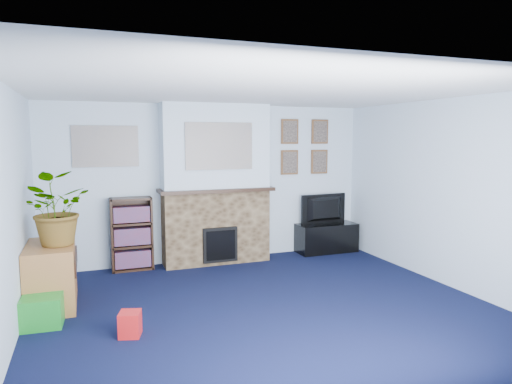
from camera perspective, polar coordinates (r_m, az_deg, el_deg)
name	(u,v)px	position (r m, az deg, el deg)	size (l,w,h in m)	color
floor	(266,309)	(5.27, 1.24, -14.36)	(5.00, 4.50, 0.01)	black
ceiling	(266,90)	(4.94, 1.31, 12.60)	(5.00, 4.50, 0.01)	white
wall_back	(212,183)	(7.09, -5.49, 1.09)	(5.00, 0.04, 2.40)	silver
wall_front	(399,250)	(3.03, 17.41, -6.91)	(5.00, 0.04, 2.40)	silver
wall_left	(8,216)	(4.66, -28.62, -2.68)	(0.04, 4.50, 2.40)	silver
wall_right	(447,193)	(6.32, 22.81, -0.10)	(0.04, 4.50, 2.40)	silver
chimney_breast	(216,186)	(6.89, -5.05, 0.81)	(1.72, 0.50, 2.40)	brown
collage_main	(219,146)	(6.65, -4.62, 5.74)	(1.00, 0.03, 0.68)	gray
collage_left	(106,146)	(6.80, -18.29, 5.44)	(0.90, 0.03, 0.58)	gray
portrait_tl	(290,132)	(7.48, 4.23, 7.54)	(0.30, 0.03, 0.40)	brown
portrait_tr	(320,132)	(7.72, 7.97, 7.47)	(0.30, 0.03, 0.40)	brown
portrait_bl	(289,162)	(7.49, 4.20, 3.72)	(0.30, 0.03, 0.40)	brown
portrait_br	(319,162)	(7.73, 7.91, 3.77)	(0.30, 0.03, 0.40)	brown
tv_stand	(326,238)	(7.75, 8.79, -5.76)	(1.00, 0.42, 0.48)	black
television	(326,209)	(7.68, 8.78, -2.13)	(0.85, 0.11, 0.49)	black
bookshelf	(132,235)	(6.84, -15.27, -5.25)	(0.58, 0.28, 1.05)	black
sideboard	(51,276)	(5.73, -24.21, -9.52)	(0.51, 0.91, 0.71)	#9D6332
potted_plant	(52,210)	(5.52, -24.11, -2.02)	(0.72, 0.63, 0.80)	#26661E
mantel_clock	(211,184)	(6.82, -5.59, 1.04)	(0.11, 0.06, 0.15)	gold
mantel_candle	(240,182)	(6.95, -1.99, 1.26)	(0.04, 0.04, 0.14)	#B2BFC6
mantel_teddy	(183,185)	(6.73, -9.12, 0.86)	(0.13, 0.13, 0.13)	slate
mantel_can	(258,183)	(7.05, 0.27, 1.18)	(0.06, 0.06, 0.12)	red
green_crate	(42,313)	(5.22, -25.19, -13.56)	(0.39, 0.31, 0.31)	#198C26
toy_ball	(60,300)	(5.69, -23.30, -12.32)	(0.19, 0.19, 0.19)	blue
toy_block	(130,325)	(4.73, -15.46, -15.72)	(0.20, 0.20, 0.24)	red
toy_tube	(47,298)	(5.88, -24.63, -11.98)	(0.13, 0.13, 0.28)	blue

